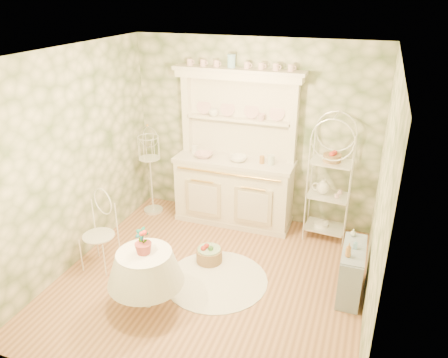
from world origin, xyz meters
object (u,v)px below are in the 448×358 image
(round_table, at_px, (147,284))
(cafe_chair, at_px, (99,237))
(bakers_rack, at_px, (329,182))
(birdcage_stand, at_px, (151,171))
(floor_basket, at_px, (209,254))
(kitchen_dresser, at_px, (234,151))
(side_shelf, at_px, (351,272))

(round_table, distance_m, cafe_chair, 1.07)
(bakers_rack, relative_size, round_table, 2.77)
(round_table, xyz_separation_m, birdcage_stand, (-1.02, 2.07, 0.40))
(birdcage_stand, distance_m, floor_basket, 1.80)
(bakers_rack, xyz_separation_m, birdcage_stand, (-2.69, -0.13, -0.14))
(kitchen_dresser, height_order, side_shelf, kitchen_dresser)
(side_shelf, xyz_separation_m, round_table, (-2.11, -0.99, 0.02))
(bakers_rack, relative_size, cafe_chair, 2.00)
(side_shelf, relative_size, birdcage_stand, 0.48)
(floor_basket, bearing_deg, bakers_rack, 40.79)
(round_table, bearing_deg, birdcage_stand, 116.32)
(side_shelf, distance_m, floor_basket, 1.79)
(floor_basket, bearing_deg, cafe_chair, -156.79)
(kitchen_dresser, height_order, birdcage_stand, kitchen_dresser)
(birdcage_stand, bearing_deg, bakers_rack, 2.77)
(cafe_chair, bearing_deg, bakers_rack, 53.03)
(kitchen_dresser, bearing_deg, bakers_rack, -0.22)
(side_shelf, xyz_separation_m, birdcage_stand, (-3.14, 1.08, 0.41))
(kitchen_dresser, distance_m, cafe_chair, 2.22)
(kitchen_dresser, height_order, round_table, kitchen_dresser)
(bakers_rack, height_order, birdcage_stand, bakers_rack)
(round_table, bearing_deg, bakers_rack, 52.82)
(birdcage_stand, bearing_deg, kitchen_dresser, 5.90)
(side_shelf, relative_size, floor_basket, 2.01)
(birdcage_stand, bearing_deg, side_shelf, -18.96)
(round_table, height_order, floor_basket, round_table)
(round_table, bearing_deg, kitchen_dresser, 82.52)
(bakers_rack, bearing_deg, floor_basket, -133.94)
(floor_basket, bearing_deg, side_shelf, -1.79)
(kitchen_dresser, relative_size, birdcage_stand, 1.63)
(bakers_rack, height_order, round_table, bakers_rack)
(bakers_rack, distance_m, floor_basket, 1.91)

